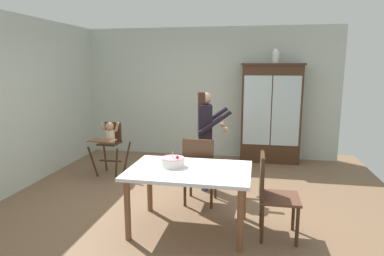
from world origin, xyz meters
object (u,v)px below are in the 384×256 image
at_px(dining_chair_right_end, 270,190).
at_px(china_cabinet, 271,113).
at_px(dining_table, 189,177).
at_px(ceramic_vase, 276,57).
at_px(adult_person, 205,128).
at_px(high_chair_with_toddler, 110,139).
at_px(dining_chair_far_side, 199,167).
at_px(birthday_cake, 173,162).

bearing_deg(dining_chair_right_end, china_cabinet, -2.38).
bearing_deg(dining_table, dining_chair_right_end, -0.83).
relative_size(ceramic_vase, dining_table, 0.19).
xyz_separation_m(adult_person, dining_table, (0.01, -1.35, -0.32)).
height_order(high_chair_with_toddler, dining_chair_far_side, dining_chair_far_side).
height_order(dining_table, dining_chair_far_side, dining_chair_far_side).
bearing_deg(ceramic_vase, china_cabinet, -175.63).
distance_m(china_cabinet, dining_chair_right_end, 3.16).
bearing_deg(china_cabinet, dining_chair_far_side, -113.48).
relative_size(china_cabinet, high_chair_with_toddler, 2.07).
bearing_deg(birthday_cake, high_chair_with_toddler, 132.89).
height_order(dining_chair_far_side, dining_chair_right_end, same).
height_order(adult_person, dining_chair_far_side, adult_person).
distance_m(dining_table, dining_chair_right_end, 0.93).
distance_m(adult_person, birthday_cake, 1.31).
height_order(adult_person, birthday_cake, adult_person).
xyz_separation_m(china_cabinet, birthday_cake, (-1.27, -3.05, -0.19)).
relative_size(high_chair_with_toddler, dining_chair_right_end, 0.99).
bearing_deg(ceramic_vase, dining_table, -109.52).
bearing_deg(dining_chair_right_end, high_chair_with_toddler, 56.94).
xyz_separation_m(adult_person, dining_chair_right_end, (0.94, -1.36, -0.41)).
bearing_deg(adult_person, dining_chair_right_end, -157.83).
distance_m(china_cabinet, birthday_cake, 3.31).
height_order(china_cabinet, adult_person, china_cabinet).
bearing_deg(high_chair_with_toddler, dining_chair_right_end, -30.68).
bearing_deg(high_chair_with_toddler, adult_person, -9.98).
relative_size(china_cabinet, birthday_cake, 7.02).
height_order(china_cabinet, high_chair_with_toddler, china_cabinet).
distance_m(birthday_cake, dining_chair_right_end, 1.17).
distance_m(birthday_cake, dining_chair_far_side, 0.71).
distance_m(ceramic_vase, birthday_cake, 3.56).
bearing_deg(dining_chair_far_side, adult_person, -86.69).
distance_m(china_cabinet, adult_person, 2.06).
bearing_deg(high_chair_with_toddler, ceramic_vase, 28.15).
bearing_deg(adult_person, china_cabinet, -43.38).
bearing_deg(adult_person, dining_table, 168.07).
bearing_deg(dining_table, ceramic_vase, 70.48).
relative_size(adult_person, dining_chair_right_end, 1.59).
xyz_separation_m(high_chair_with_toddler, birthday_cake, (1.55, -1.67, 0.14)).
relative_size(high_chair_with_toddler, dining_chair_far_side, 0.99).
height_order(china_cabinet, birthday_cake, china_cabinet).
relative_size(birthday_cake, dining_chair_right_end, 0.29).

